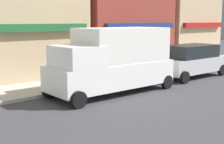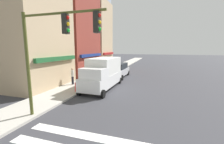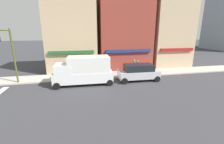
{
  "view_description": "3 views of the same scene",
  "coord_description": "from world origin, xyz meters",
  "px_view_note": "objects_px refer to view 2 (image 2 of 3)",
  "views": [
    {
      "loc": [
        2.46,
        -6.05,
        3.37
      ],
      "look_at": [
        11.94,
        4.7,
        1.0
      ],
      "focal_mm": 50.0,
      "sensor_mm": 36.0,
      "label": 1
    },
    {
      "loc": [
        -1.71,
        -0.63,
        4.01
      ],
      "look_at": [
        15.1,
        4.7,
        1.2
      ],
      "focal_mm": 24.0,
      "sensor_mm": 36.0,
      "label": 2
    },
    {
      "loc": [
        11.77,
        -11.16,
        5.54
      ],
      "look_at": [
        15.1,
        4.7,
        1.2
      ],
      "focal_mm": 24.0,
      "sensor_mm": 36.0,
      "label": 3
    }
  ],
  "objects_px": {
    "box_truck_white": "(103,73)",
    "suv_silver": "(119,70)",
    "pedestrian_white_shirt": "(73,76)",
    "pedestrian_green_top": "(100,68)",
    "fire_hydrant": "(76,86)",
    "pedestrian_blue_shirt": "(104,68)",
    "traffic_signal": "(53,43)"
  },
  "relations": [
    {
      "from": "box_truck_white",
      "to": "suv_silver",
      "type": "bearing_deg",
      "value": 1.68
    },
    {
      "from": "fire_hydrant",
      "to": "suv_silver",
      "type": "bearing_deg",
      "value": -11.3
    },
    {
      "from": "suv_silver",
      "to": "pedestrian_blue_shirt",
      "type": "bearing_deg",
      "value": 72.14
    },
    {
      "from": "suv_silver",
      "to": "fire_hydrant",
      "type": "distance_m",
      "value": 8.68
    },
    {
      "from": "traffic_signal",
      "to": "pedestrian_blue_shirt",
      "type": "xyz_separation_m",
      "value": [
        14.35,
        2.62,
        -3.22
      ]
    },
    {
      "from": "pedestrian_blue_shirt",
      "to": "pedestrian_green_top",
      "type": "bearing_deg",
      "value": 26.53
    },
    {
      "from": "traffic_signal",
      "to": "suv_silver",
      "type": "relative_size",
      "value": 1.24
    },
    {
      "from": "box_truck_white",
      "to": "fire_hydrant",
      "type": "distance_m",
      "value": 3.0
    },
    {
      "from": "box_truck_white",
      "to": "pedestrian_green_top",
      "type": "bearing_deg",
      "value": 26.32
    },
    {
      "from": "traffic_signal",
      "to": "suv_silver",
      "type": "bearing_deg",
      "value": 0.32
    },
    {
      "from": "suv_silver",
      "to": "fire_hydrant",
      "type": "bearing_deg",
      "value": 170.18
    },
    {
      "from": "traffic_signal",
      "to": "suv_silver",
      "type": "xyz_separation_m",
      "value": [
        13.45,
        0.08,
        -3.26
      ]
    },
    {
      "from": "box_truck_white",
      "to": "pedestrian_green_top",
      "type": "relative_size",
      "value": 3.54
    },
    {
      "from": "traffic_signal",
      "to": "pedestrian_white_shirt",
      "type": "distance_m",
      "value": 8.71
    },
    {
      "from": "box_truck_white",
      "to": "pedestrian_white_shirt",
      "type": "bearing_deg",
      "value": 90.89
    },
    {
      "from": "pedestrian_green_top",
      "to": "fire_hydrant",
      "type": "distance_m",
      "value": 9.2
    },
    {
      "from": "suv_silver",
      "to": "box_truck_white",
      "type": "bearing_deg",
      "value": -178.52
    },
    {
      "from": "pedestrian_white_shirt",
      "to": "pedestrian_green_top",
      "type": "xyz_separation_m",
      "value": [
        6.76,
        -0.38,
        0.0
      ]
    },
    {
      "from": "fire_hydrant",
      "to": "pedestrian_blue_shirt",
      "type": "bearing_deg",
      "value": 5.16
    },
    {
      "from": "box_truck_white",
      "to": "pedestrian_blue_shirt",
      "type": "distance_m",
      "value": 7.59
    },
    {
      "from": "box_truck_white",
      "to": "suv_silver",
      "type": "height_order",
      "value": "box_truck_white"
    },
    {
      "from": "box_truck_white",
      "to": "suv_silver",
      "type": "xyz_separation_m",
      "value": [
        6.24,
        0.0,
        -0.56
      ]
    },
    {
      "from": "pedestrian_blue_shirt",
      "to": "pedestrian_white_shirt",
      "type": "relative_size",
      "value": 1.0
    },
    {
      "from": "suv_silver",
      "to": "pedestrian_blue_shirt",
      "type": "height_order",
      "value": "suv_silver"
    },
    {
      "from": "suv_silver",
      "to": "pedestrian_green_top",
      "type": "distance_m",
      "value": 3.18
    },
    {
      "from": "box_truck_white",
      "to": "fire_hydrant",
      "type": "xyz_separation_m",
      "value": [
        -2.27,
        1.7,
        -0.97
      ]
    },
    {
      "from": "suv_silver",
      "to": "pedestrian_green_top",
      "type": "xyz_separation_m",
      "value": [
        0.57,
        3.12,
        0.04
      ]
    },
    {
      "from": "pedestrian_green_top",
      "to": "pedestrian_blue_shirt",
      "type": "bearing_deg",
      "value": 174.64
    },
    {
      "from": "pedestrian_white_shirt",
      "to": "pedestrian_blue_shirt",
      "type": "bearing_deg",
      "value": -122.98
    },
    {
      "from": "pedestrian_blue_shirt",
      "to": "pedestrian_green_top",
      "type": "xyz_separation_m",
      "value": [
        -0.32,
        0.58,
        0.0
      ]
    },
    {
      "from": "pedestrian_blue_shirt",
      "to": "pedestrian_white_shirt",
      "type": "bearing_deg",
      "value": 79.81
    },
    {
      "from": "traffic_signal",
      "to": "suv_silver",
      "type": "height_order",
      "value": "traffic_signal"
    }
  ]
}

